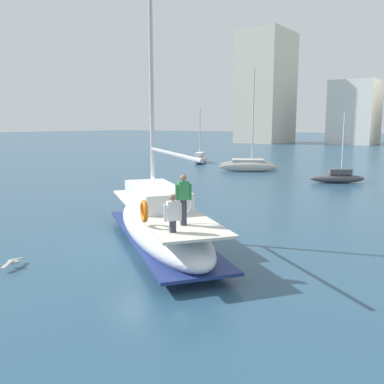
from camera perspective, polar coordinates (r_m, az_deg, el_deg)
name	(u,v)px	position (r m, az deg, el deg)	size (l,w,h in m)	color
ground_plane	(145,246)	(16.07, -6.44, -7.29)	(400.00, 400.00, 0.00)	#284C66
main_sailboat	(160,222)	(15.84, -4.36, -4.07)	(9.20, 7.54, 13.70)	silver
moored_sloop_near	(248,164)	(41.43, 7.62, 3.83)	(6.13, 5.16, 9.74)	#B7B2A8
moored_catamaran	(200,158)	(49.01, 1.15, 4.60)	(3.16, 5.36, 6.34)	white
moored_cutter_left	(338,177)	(34.45, 19.22, 1.95)	(4.09, 3.13, 5.42)	#4C4C51
seagull	(13,262)	(14.75, -23.18, -8.73)	(0.55, 1.03, 0.17)	silver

